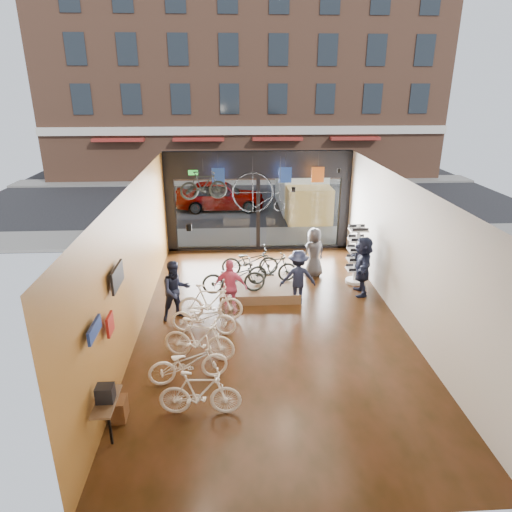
{
  "coord_description": "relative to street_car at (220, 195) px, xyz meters",
  "views": [
    {
      "loc": [
        -1.03,
        -10.92,
        6.11
      ],
      "look_at": [
        -0.34,
        1.4,
        1.43
      ],
      "focal_mm": 32.0,
      "sensor_mm": 36.0,
      "label": 1
    }
  ],
  "objects": [
    {
      "name": "display_bike_right",
      "position": [
        1.12,
        -9.35,
        0.01
      ],
      "size": [
        1.83,
        0.68,
        0.95
      ],
      "primitive_type": "imported",
      "rotation": [
        0.0,
        0.0,
        1.6
      ],
      "color": "black",
      "rests_on": "display_platform"
    },
    {
      "name": "jersey_mid",
      "position": [
        2.5,
        -6.8,
        2.28
      ],
      "size": [
        0.45,
        0.03,
        0.55
      ],
      "primitive_type": "cube",
      "color": "#1E3F99",
      "rests_on": "ceiling"
    },
    {
      "name": "box_truck",
      "position": [
        4.09,
        -1.0,
        0.48
      ],
      "size": [
        2.11,
        6.33,
        2.5
      ],
      "primitive_type": null,
      "color": "silver",
      "rests_on": "street_road"
    },
    {
      "name": "floor_bike_1",
      "position": [
        -0.12,
        -15.55,
        -0.28
      ],
      "size": [
        1.64,
        0.54,
        0.97
      ],
      "primitive_type": "imported",
      "rotation": [
        0.0,
        0.0,
        1.52
      ],
      "color": "white",
      "rests_on": "ground_plane"
    },
    {
      "name": "floor_bike_3",
      "position": [
        -0.26,
        -13.6,
        -0.25
      ],
      "size": [
        1.8,
        0.92,
        1.04
      ],
      "primitive_type": "imported",
      "rotation": [
        0.0,
        0.0,
        1.31
      ],
      "color": "white",
      "rests_on": "ground_plane"
    },
    {
      "name": "sidewalk_far",
      "position": [
        1.59,
        7.0,
        -0.71
      ],
      "size": [
        30.0,
        2.0,
        0.12
      ],
      "primitive_type": "cube",
      "color": "slate",
      "rests_on": "ground"
    },
    {
      "name": "hung_bike",
      "position": [
        -0.35,
        -7.8,
        2.16
      ],
      "size": [
        1.63,
        0.7,
        0.95
      ],
      "primitive_type": "imported",
      "rotation": [
        0.0,
        0.0,
        1.74
      ],
      "color": "black",
      "rests_on": "ceiling"
    },
    {
      "name": "floor_bike_5",
      "position": [
        -0.06,
        -11.72,
        -0.23
      ],
      "size": [
        1.81,
        0.67,
        1.06
      ],
      "primitive_type": "imported",
      "rotation": [
        0.0,
        0.0,
        1.47
      ],
      "color": "white",
      "rests_on": "ground_plane"
    },
    {
      "name": "display_bike_left",
      "position": [
        0.59,
        -10.63,
        0.02
      ],
      "size": [
        1.91,
        0.82,
        0.98
      ],
      "primitive_type": "imported",
      "rotation": [
        0.0,
        0.0,
        1.66
      ],
      "color": "black",
      "rests_on": "display_platform"
    },
    {
      "name": "display_bike_mid",
      "position": [
        1.79,
        -10.0,
        0.01
      ],
      "size": [
        1.63,
        0.76,
        0.95
      ],
      "primitive_type": "imported",
      "rotation": [
        0.0,
        0.0,
        1.78
      ],
      "color": "black",
      "rests_on": "display_platform"
    },
    {
      "name": "floor_bike_2",
      "position": [
        -0.44,
        -14.45,
        -0.31
      ],
      "size": [
        1.82,
        0.97,
        0.91
      ],
      "primitive_type": "imported",
      "rotation": [
        0.0,
        0.0,
        1.8
      ],
      "color": "white",
      "rests_on": "ground_plane"
    },
    {
      "name": "opposite_building",
      "position": [
        1.59,
        9.5,
        6.23
      ],
      "size": [
        26.0,
        5.0,
        14.0
      ],
      "primitive_type": "cube",
      "color": "brown",
      "rests_on": "ground"
    },
    {
      "name": "customer_1",
      "position": [
        -0.99,
        -11.59,
        0.08
      ],
      "size": [
        1.02,
        0.94,
        1.7
      ],
      "primitive_type": "imported",
      "rotation": [
        0.0,
        0.0,
        0.45
      ],
      "color": "#161C33",
      "rests_on": "ground_plane"
    },
    {
      "name": "sidewalk_near",
      "position": [
        1.59,
        -4.8,
        -0.71
      ],
      "size": [
        30.0,
        2.4,
        0.12
      ],
      "primitive_type": "cube",
      "color": "slate",
      "rests_on": "ground"
    },
    {
      "name": "customer_3",
      "position": [
        2.46,
        -10.81,
        0.05
      ],
      "size": [
        1.06,
        0.61,
        1.64
      ],
      "primitive_type": "imported",
      "rotation": [
        0.0,
        0.0,
        3.14
      ],
      "color": "#161C33",
      "rests_on": "ground_plane"
    },
    {
      "name": "floor_bike_4",
      "position": [
        -0.22,
        -12.42,
        -0.32
      ],
      "size": [
        1.8,
        0.94,
        0.9
      ],
      "primitive_type": "imported",
      "rotation": [
        0.0,
        0.0,
        1.36
      ],
      "color": "white",
      "rests_on": "ground_plane"
    },
    {
      "name": "storefront",
      "position": [
        1.59,
        -6.0,
        1.13
      ],
      "size": [
        7.0,
        0.26,
        3.8
      ],
      "primitive_type": null,
      "color": "black",
      "rests_on": "ground"
    },
    {
      "name": "jersey_right",
      "position": [
        3.68,
        -6.8,
        2.28
      ],
      "size": [
        0.45,
        0.03,
        0.55
      ],
      "primitive_type": "cube",
      "color": "#CC5919",
      "rests_on": "ceiling"
    },
    {
      "name": "jersey_left",
      "position": [
        0.12,
        -6.8,
        2.28
      ],
      "size": [
        0.45,
        0.03,
        0.55
      ],
      "primitive_type": "cube",
      "color": "#1E3F99",
      "rests_on": "ceiling"
    },
    {
      "name": "customer_2",
      "position": [
        0.49,
        -11.34,
        0.03
      ],
      "size": [
        1.0,
        0.58,
        1.6
      ],
      "primitive_type": "imported",
      "rotation": [
        0.0,
        0.0,
        2.93
      ],
      "color": "#CC4C72",
      "rests_on": "ground_plane"
    },
    {
      "name": "penny_farthing",
      "position": [
        1.61,
        -7.32,
        1.73
      ],
      "size": [
        1.8,
        0.06,
        1.44
      ],
      "primitive_type": null,
      "color": "black",
      "rests_on": "ceiling"
    },
    {
      "name": "street_road",
      "position": [
        1.59,
        3.0,
        -0.78
      ],
      "size": [
        30.0,
        18.0,
        0.02
      ],
      "primitive_type": "cube",
      "color": "black",
      "rests_on": "ground"
    },
    {
      "name": "customer_4",
      "position": [
        3.27,
        -8.87,
        0.08
      ],
      "size": [
        0.98,
        0.85,
        1.69
      ],
      "primitive_type": "imported",
      "rotation": [
        0.0,
        0.0,
        3.6
      ],
      "color": "#3F3F44",
      "rests_on": "ground_plane"
    },
    {
      "name": "exit_sign",
      "position": [
        -0.81,
        -6.12,
        2.28
      ],
      "size": [
        0.35,
        0.06,
        0.18
      ],
      "primitive_type": "cube",
      "color": "#198C26",
      "rests_on": "storefront"
    },
    {
      "name": "street_car",
      "position": [
        0.0,
        0.0,
        0.0
      ],
      "size": [
        4.49,
        1.81,
        1.53
      ],
      "primitive_type": "imported",
      "rotation": [
        0.0,
        0.0,
        1.57
      ],
      "color": "gray",
      "rests_on": "street_road"
    },
    {
      "name": "display_platform",
      "position": [
        1.36,
        -10.06,
        -0.62
      ],
      "size": [
        2.4,
        1.8,
        0.3
      ],
      "primitive_type": "cube",
      "color": "brown",
      "rests_on": "ground_plane"
    },
    {
      "name": "ground_plane",
      "position": [
        1.59,
        -12.0,
        -0.79
      ],
      "size": [
        7.0,
        12.0,
        0.04
      ],
      "primitive_type": "cube",
      "color": "black",
      "rests_on": "ground"
    },
    {
      "name": "customer_5",
      "position": [
        4.51,
        -10.29,
        0.16
      ],
      "size": [
        0.77,
        1.77,
        1.85
      ],
      "primitive_type": "imported",
      "rotation": [
        0.0,
        0.0,
        4.58
      ],
      "color": "#161C33",
      "rests_on": "ground_plane"
    },
    {
      "name": "wall_back",
      "position": [
        1.59,
        -18.02,
        1.13
      ],
      "size": [
        7.0,
        0.04,
        3.8
      ],
      "primitive_type": "cube",
      "color": "beige",
      "rests_on": "ground"
    },
    {
      "name": "sunglasses_rack",
      "position": [
        4.54,
        -9.45,
        0.2
      ],
      "size": [
        0.65,
        0.57,
        1.94
      ],
      "primitive_type": null,
      "rotation": [
        0.0,
        0.0,
        0.19
      ],
      "color": "white",
      "rests_on": "ground_plane"
    },
    {
      "name": "wall_merch",
      "position": [
        -1.79,
        -15.5,
        0.53
      ],
      "size": [
        0.4,
        2.4,
        2.6
      ],
      "primitive_type": null,
      "color": "navy",
      "rests_on": "wall_left"
    },
    {
      "name": "wall_right",
      "position": [
        5.11,
        -12.0,
        1.13
      ],
      "size": [
        0.04,
        12.0,
        3.8
      ],
      "primitive_type": "cube",
      "color": "beige",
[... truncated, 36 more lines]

